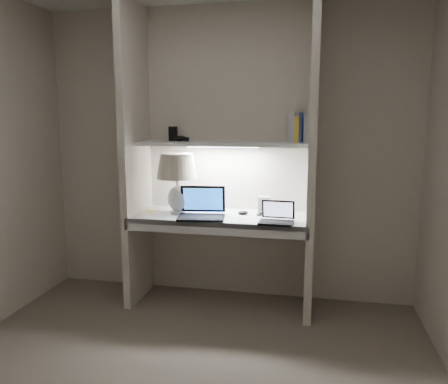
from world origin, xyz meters
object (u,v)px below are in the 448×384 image
(laptop_netbook, at_px, (277,218))
(speaker, at_px, (264,205))
(laptop_main, at_px, (202,210))
(book_row, at_px, (303,128))
(table_lamp, at_px, (177,173))

(laptop_netbook, height_order, speaker, laptop_netbook)
(laptop_netbook, bearing_deg, speaker, 115.44)
(speaker, bearing_deg, laptop_main, -151.96)
(laptop_netbook, relative_size, book_row, 1.11)
(laptop_main, bearing_deg, table_lamp, 147.47)
(table_lamp, height_order, book_row, book_row)
(table_lamp, xyz_separation_m, laptop_netbook, (0.85, -0.18, -0.30))
(laptop_netbook, bearing_deg, laptop_main, 175.96)
(laptop_main, bearing_deg, speaker, 19.61)
(speaker, bearing_deg, laptop_netbook, -67.83)
(speaker, relative_size, book_row, 0.59)
(laptop_netbook, bearing_deg, table_lamp, 170.98)
(table_lamp, distance_m, laptop_main, 0.38)
(table_lamp, relative_size, laptop_main, 1.23)
(laptop_main, bearing_deg, laptop_netbook, -15.74)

